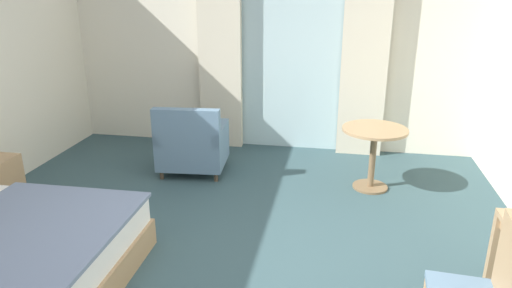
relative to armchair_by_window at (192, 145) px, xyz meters
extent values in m
cube|color=#334C51|center=(0.74, -1.95, -0.39)|extent=(6.00, 6.84, 0.10)
cube|color=silver|center=(0.74, 1.21, 1.02)|extent=(5.60, 0.12, 2.73)
cube|color=silver|center=(1.02, 1.13, 0.86)|extent=(1.42, 0.02, 2.41)
cube|color=beige|center=(0.09, 1.03, 0.96)|extent=(0.57, 0.10, 2.60)
cube|color=beige|center=(1.96, 1.03, 0.96)|extent=(0.58, 0.10, 2.60)
cube|color=slate|center=(-0.46, -2.54, 0.13)|extent=(1.30, 1.90, 0.03)
cube|color=tan|center=(2.76, -1.97, 0.02)|extent=(0.06, 0.06, 0.72)
cube|color=tan|center=(2.67, -2.50, 0.34)|extent=(0.07, 0.44, 0.50)
cube|color=slate|center=(0.00, 0.05, -0.09)|extent=(0.81, 0.75, 0.31)
cube|color=slate|center=(0.02, -0.23, 0.28)|extent=(0.76, 0.18, 0.44)
cube|color=slate|center=(0.32, 0.08, 0.15)|extent=(0.16, 0.69, 0.16)
cube|color=slate|center=(-0.33, 0.02, 0.15)|extent=(0.16, 0.69, 0.16)
cylinder|color=#4C3D2D|center=(0.29, 0.36, -0.29)|extent=(0.04, 0.04, 0.10)
cylinder|color=#4C3D2D|center=(-0.35, 0.31, -0.29)|extent=(0.04, 0.04, 0.10)
cylinder|color=#4C3D2D|center=(0.34, -0.21, -0.29)|extent=(0.04, 0.04, 0.10)
cylinder|color=#4C3D2D|center=(-0.30, -0.26, -0.29)|extent=(0.04, 0.04, 0.10)
cylinder|color=tan|center=(2.07, -0.07, 0.33)|extent=(0.69, 0.69, 0.03)
cylinder|color=brown|center=(2.07, -0.07, -0.01)|extent=(0.07, 0.07, 0.66)
cylinder|color=brown|center=(2.07, -0.07, -0.33)|extent=(0.38, 0.38, 0.02)
camera|label=1|loc=(1.68, -4.92, 1.83)|focal=32.52mm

